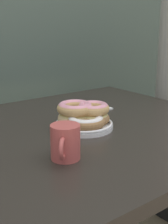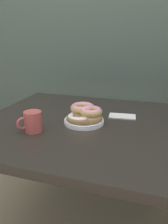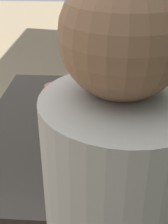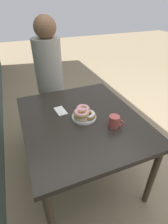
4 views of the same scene
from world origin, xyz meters
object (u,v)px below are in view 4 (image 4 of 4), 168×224
(napkin, at_px, (61,111))
(dining_table, at_px, (81,124))
(coffee_mug, at_px, (114,122))
(person_figure, at_px, (50,82))
(donut_plate, at_px, (84,114))

(napkin, bearing_deg, dining_table, -141.40)
(coffee_mug, xyz_separation_m, person_figure, (0.95, 0.29, -0.01))
(donut_plate, bearing_deg, coffee_mug, -138.34)
(person_figure, bearing_deg, napkin, 176.11)
(dining_table, bearing_deg, napkin, 38.60)
(coffee_mug, distance_m, person_figure, 0.99)
(donut_plate, relative_size, napkin, 1.49)
(dining_table, xyz_separation_m, napkin, (0.17, 0.13, 0.07))
(dining_table, distance_m, donut_plate, 0.11)
(coffee_mug, xyz_separation_m, napkin, (0.37, 0.33, -0.05))
(dining_table, distance_m, coffee_mug, 0.31)
(dining_table, height_order, coffee_mug, coffee_mug)
(donut_plate, height_order, person_figure, person_figure)
(person_figure, distance_m, napkin, 0.58)
(dining_table, relative_size, donut_plate, 4.90)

